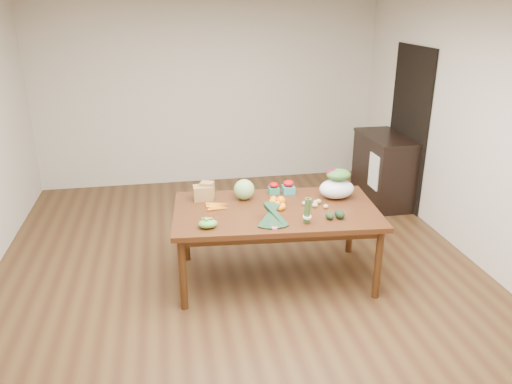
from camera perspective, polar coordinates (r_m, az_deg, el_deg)
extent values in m
plane|color=#50361B|center=(5.11, -1.65, -9.83)|extent=(6.00, 6.00, 0.00)
cube|color=beige|center=(7.47, -5.44, 11.20)|extent=(5.00, 0.02, 2.70)
cube|color=beige|center=(1.96, 12.72, -20.23)|extent=(5.00, 0.02, 2.70)
cube|color=beige|center=(5.51, 24.94, 5.75)|extent=(0.02, 6.00, 2.70)
cube|color=#462010|center=(4.96, 2.22, -5.92)|extent=(2.03, 1.24, 0.75)
cube|color=black|center=(6.89, 16.99, 6.99)|extent=(0.02, 1.00, 2.10)
cube|color=black|center=(7.00, 14.31, 2.52)|extent=(0.52, 1.02, 0.94)
cube|color=white|center=(6.64, 13.30, 2.31)|extent=(0.02, 0.28, 0.45)
sphere|color=#8BC06E|center=(4.99, -1.37, 0.29)|extent=(0.21, 0.21, 0.21)
sphere|color=orange|center=(4.86, 1.93, -1.15)|extent=(0.07, 0.07, 0.07)
sphere|color=#FF640F|center=(4.92, 2.01, -0.84)|extent=(0.07, 0.07, 0.07)
sphere|color=#FF5D0F|center=(4.88, 2.88, -0.98)|extent=(0.09, 0.09, 0.09)
ellipsoid|color=#559B34|center=(4.41, -5.53, -3.62)|extent=(0.17, 0.13, 0.08)
ellipsoid|color=#D0BB78|center=(4.89, 5.54, -1.29)|extent=(0.05, 0.04, 0.04)
ellipsoid|color=#D1C278|center=(4.85, 6.76, -1.50)|extent=(0.06, 0.05, 0.05)
ellipsoid|color=tan|center=(4.94, 7.14, -1.08)|extent=(0.06, 0.05, 0.05)
ellipsoid|color=tan|center=(4.93, 6.81, -1.17)|extent=(0.05, 0.04, 0.04)
ellipsoid|color=tan|center=(4.84, 7.98, -1.65)|extent=(0.05, 0.04, 0.04)
ellipsoid|color=black|center=(4.61, 8.40, -2.71)|extent=(0.09, 0.11, 0.07)
ellipsoid|color=black|center=(4.64, 9.52, -2.53)|extent=(0.11, 0.14, 0.08)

